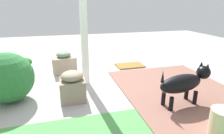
# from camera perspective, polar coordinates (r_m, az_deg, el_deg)

# --- Properties ---
(ground_plane) EXTENTS (12.00, 12.00, 0.00)m
(ground_plane) POSITION_cam_1_polar(r_m,az_deg,el_deg) (3.51, -1.57, -4.69)
(ground_plane) COLOR #A2A29E
(brick_path) EXTENTS (1.80, 2.40, 0.02)m
(brick_path) POSITION_cam_1_polar(r_m,az_deg,el_deg) (3.34, 19.41, -6.88)
(brick_path) COLOR #83584C
(brick_path) RESTS_ON ground
(porch_pillar) EXTENTS (0.11, 0.11, 2.09)m
(porch_pillar) POSITION_cam_1_polar(r_m,az_deg,el_deg) (3.25, -8.44, 12.33)
(porch_pillar) COLOR white
(porch_pillar) RESTS_ON ground
(stone_planter_nearest) EXTENTS (0.50, 0.41, 0.46)m
(stone_planter_nearest) POSITION_cam_1_polar(r_m,az_deg,el_deg) (4.08, -14.06, 1.11)
(stone_planter_nearest) COLOR tan
(stone_planter_nearest) RESTS_ON ground
(stone_planter_mid) EXTENTS (0.37, 0.37, 0.45)m
(stone_planter_mid) POSITION_cam_1_polar(r_m,az_deg,el_deg) (2.88, -11.65, -5.60)
(stone_planter_mid) COLOR gray
(stone_planter_mid) RESTS_ON ground
(round_shrub) EXTENTS (0.73, 0.73, 0.73)m
(round_shrub) POSITION_cam_1_polar(r_m,az_deg,el_deg) (3.13, -28.66, -2.80)
(round_shrub) COLOR #2B6F36
(round_shrub) RESTS_ON ground
(terracotta_pot_broad) EXTENTS (0.29, 0.29, 0.36)m
(terracotta_pot_broad) POSITION_cam_1_polar(r_m,az_deg,el_deg) (4.16, -24.53, 0.36)
(terracotta_pot_broad) COLOR #9C5F32
(terracotta_pot_broad) RESTS_ON ground
(dog) EXTENTS (0.86, 0.34, 0.58)m
(dog) POSITION_cam_1_polar(r_m,az_deg,el_deg) (2.83, 20.80, -4.32)
(dog) COLOR black
(dog) RESTS_ON ground
(ceramic_urn) EXTENTS (0.26, 0.26, 0.33)m
(ceramic_urn) POSITION_cam_1_polar(r_m,az_deg,el_deg) (2.41, 29.99, -14.46)
(ceramic_urn) COLOR beige
(ceramic_urn) RESTS_ON ground
(doormat) EXTENTS (0.63, 0.42, 0.03)m
(doormat) POSITION_cam_1_polar(r_m,az_deg,el_deg) (4.45, 5.33, 0.44)
(doormat) COLOR olive
(doormat) RESTS_ON ground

